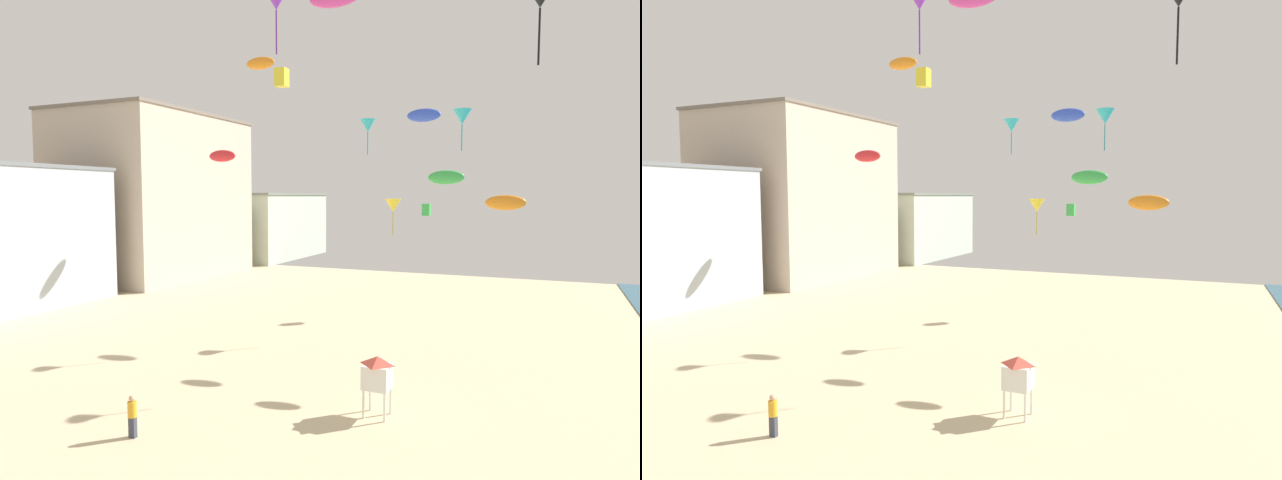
% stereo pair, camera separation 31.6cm
% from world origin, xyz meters
% --- Properties ---
extents(boardwalk_hotel_mid, '(14.24, 20.29, 18.19)m').
position_xyz_m(boardwalk_hotel_mid, '(-27.77, 46.48, 9.10)').
color(boardwalk_hotel_mid, '#C6B29E').
rests_on(boardwalk_hotel_mid, ground).
extents(boardwalk_hotel_far, '(16.88, 19.82, 9.55)m').
position_xyz_m(boardwalk_hotel_far, '(-27.77, 68.07, 4.78)').
color(boardwalk_hotel_far, '#B7C6B2').
rests_on(boardwalk_hotel_far, ground).
extents(kite_flyer, '(0.34, 0.34, 1.64)m').
position_xyz_m(kite_flyer, '(-0.13, 12.24, 0.92)').
color(kite_flyer, '#383D4C').
rests_on(kite_flyer, ground).
extents(lifeguard_stand, '(1.10, 1.10, 2.55)m').
position_xyz_m(lifeguard_stand, '(7.81, 17.84, 1.84)').
color(lifeguard_stand, white).
rests_on(lifeguard_stand, ground).
extents(kite_blue_parafoil, '(2.29, 0.64, 0.89)m').
position_xyz_m(kite_blue_parafoil, '(6.05, 33.64, 14.59)').
color(kite_blue_parafoil, blue).
extents(kite_orange_parafoil, '(1.99, 0.55, 0.77)m').
position_xyz_m(kite_orange_parafoil, '(12.07, 25.54, 8.82)').
color(kite_orange_parafoil, orange).
extents(kite_orange_parafoil_2, '(1.63, 0.45, 0.63)m').
position_xyz_m(kite_orange_parafoil_2, '(0.27, 21.61, 15.93)').
color(kite_orange_parafoil_2, orange).
extents(kite_green_parafoil, '(2.05, 0.57, 0.80)m').
position_xyz_m(kite_green_parafoil, '(8.66, 27.89, 10.21)').
color(kite_green_parafoil, green).
extents(kite_cyan_delta, '(0.98, 0.98, 2.23)m').
position_xyz_m(kite_cyan_delta, '(3.30, 29.98, 13.61)').
color(kite_cyan_delta, '#2DB7CC').
extents(kite_yellow_delta, '(1.04, 1.04, 2.37)m').
position_xyz_m(kite_yellow_delta, '(4.68, 31.16, 8.54)').
color(kite_yellow_delta, yellow).
extents(kite_red_parafoil, '(2.66, 0.74, 1.04)m').
position_xyz_m(kite_red_parafoil, '(-12.57, 37.47, 12.65)').
color(kite_red_parafoil, red).
extents(kite_cyan_delta_2, '(0.93, 0.93, 2.12)m').
position_xyz_m(kite_cyan_delta_2, '(9.85, 25.56, 13.21)').
color(kite_cyan_delta_2, '#2DB7CC').
extents(kite_green_box, '(0.59, 0.59, 0.93)m').
position_xyz_m(kite_green_box, '(5.25, 38.66, 8.09)').
color(kite_green_box, green).
extents(kite_yellow_box, '(0.54, 0.54, 0.84)m').
position_xyz_m(kite_yellow_box, '(2.41, 19.81, 14.68)').
color(kite_yellow_box, yellow).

